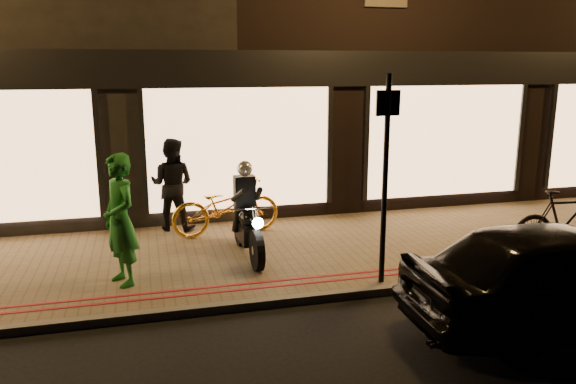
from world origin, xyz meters
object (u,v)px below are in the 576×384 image
object	(u,v)px
motorcycle	(247,220)
sign_post	(386,169)
parked_car	(564,275)
person_green	(120,220)
bicycle_gold	(226,207)

from	to	relation	value
motorcycle	sign_post	distance (m)	2.56
sign_post	parked_car	bearing A→B (deg)	-45.44
motorcycle	person_green	xyz separation A→B (m)	(-1.97, -0.72, 0.34)
motorcycle	parked_car	bearing A→B (deg)	-46.13
motorcycle	sign_post	xyz separation A→B (m)	(1.69, -1.61, 1.06)
person_green	parked_car	size ratio (longest dim) A/B	0.47
bicycle_gold	motorcycle	bearing A→B (deg)	179.54
person_green	parked_car	world-z (taller)	person_green
sign_post	bicycle_gold	world-z (taller)	sign_post
sign_post	person_green	world-z (taller)	sign_post
sign_post	person_green	size ratio (longest dim) A/B	1.57
sign_post	parked_car	distance (m)	2.63
motorcycle	sign_post	world-z (taller)	sign_post
motorcycle	parked_car	xyz separation A→B (m)	(3.37, -3.31, -0.04)
sign_post	bicycle_gold	bearing A→B (deg)	122.52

